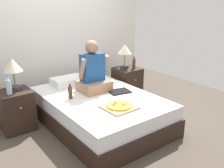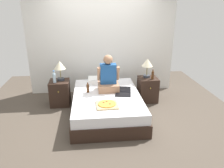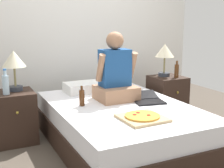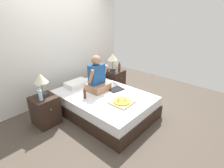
{
  "view_description": "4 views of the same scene",
  "coord_description": "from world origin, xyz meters",
  "views": [
    {
      "loc": [
        -1.9,
        -2.85,
        1.78
      ],
      "look_at": [
        0.09,
        -0.19,
        0.67
      ],
      "focal_mm": 40.0,
      "sensor_mm": 36.0,
      "label": 1
    },
    {
      "loc": [
        -0.33,
        -4.18,
        2.25
      ],
      "look_at": [
        0.11,
        -0.04,
        0.7
      ],
      "focal_mm": 35.0,
      "sensor_mm": 36.0,
      "label": 2
    },
    {
      "loc": [
        -1.5,
        -2.91,
        1.39
      ],
      "look_at": [
        -0.11,
        -0.01,
        0.7
      ],
      "focal_mm": 50.0,
      "sensor_mm": 36.0,
      "label": 3
    },
    {
      "loc": [
        -2.35,
        -2.32,
        2.13
      ],
      "look_at": [
        0.06,
        -0.18,
        0.72
      ],
      "focal_mm": 28.0,
      "sensor_mm": 36.0,
      "label": 4
    }
  ],
  "objects": [
    {
      "name": "lamp_on_left_nightstand",
      "position": [
        -1.0,
        0.64,
        0.91
      ],
      "size": [
        0.26,
        0.26,
        0.45
      ],
      "color": "#333842",
      "rests_on": "nightstand_left"
    },
    {
      "name": "nightstand_left",
      "position": [
        -1.04,
        0.59,
        0.29
      ],
      "size": [
        0.44,
        0.47,
        0.58
      ],
      "color": "black",
      "rests_on": "ground"
    },
    {
      "name": "beer_bottle",
      "position": [
        1.11,
        0.49,
        0.68
      ],
      "size": [
        0.06,
        0.06,
        0.23
      ],
      "color": "#512D14",
      "rests_on": "nightstand_right"
    },
    {
      "name": "wall_back",
      "position": [
        0.0,
        1.38,
        1.25
      ],
      "size": [
        3.72,
        0.12,
        2.5
      ],
      "primitive_type": "cube",
      "color": "silver",
      "rests_on": "ground"
    },
    {
      "name": "person_seated",
      "position": [
        0.06,
        0.24,
        0.74
      ],
      "size": [
        0.47,
        0.4,
        0.78
      ],
      "color": "#A37556",
      "rests_on": "bed"
    },
    {
      "name": "pillow",
      "position": [
        -0.12,
        0.74,
        0.51
      ],
      "size": [
        0.52,
        0.34,
        0.12
      ],
      "primitive_type": "cube",
      "color": "white",
      "rests_on": "bed"
    },
    {
      "name": "bed",
      "position": [
        0.0,
        0.0,
        0.22
      ],
      "size": [
        1.41,
        2.05,
        0.45
      ],
      "color": "black",
      "rests_on": "ground"
    },
    {
      "name": "nightstand_right",
      "position": [
        1.04,
        0.59,
        0.29
      ],
      "size": [
        0.44,
        0.47,
        0.58
      ],
      "color": "black",
      "rests_on": "ground"
    },
    {
      "name": "beer_bottle_on_bed",
      "position": [
        -0.39,
        0.15,
        0.55
      ],
      "size": [
        0.06,
        0.06,
        0.22
      ],
      "color": "#4C2811",
      "rests_on": "bed"
    },
    {
      "name": "ground_plane",
      "position": [
        0.0,
        0.0,
        0.0
      ],
      "size": [
        5.72,
        5.72,
        0.0
      ],
      "primitive_type": "plane",
      "color": "#4C4238"
    },
    {
      "name": "water_bottle",
      "position": [
        -1.12,
        0.5,
        0.69
      ],
      "size": [
        0.07,
        0.07,
        0.28
      ],
      "color": "silver",
      "rests_on": "nightstand_left"
    },
    {
      "name": "lamp_on_right_nightstand",
      "position": [
        1.01,
        0.64,
        0.91
      ],
      "size": [
        0.26,
        0.26,
        0.45
      ],
      "color": "#333842",
      "rests_on": "nightstand_right"
    },
    {
      "name": "pizza_box",
      "position": [
        -0.04,
        -0.52,
        0.47
      ],
      "size": [
        0.41,
        0.41,
        0.05
      ],
      "color": "tan",
      "rests_on": "bed"
    },
    {
      "name": "laptop",
      "position": [
        0.35,
        0.0,
        0.47
      ],
      "size": [
        0.39,
        0.47,
        0.07
      ],
      "color": "black",
      "rests_on": "bed"
    }
  ]
}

